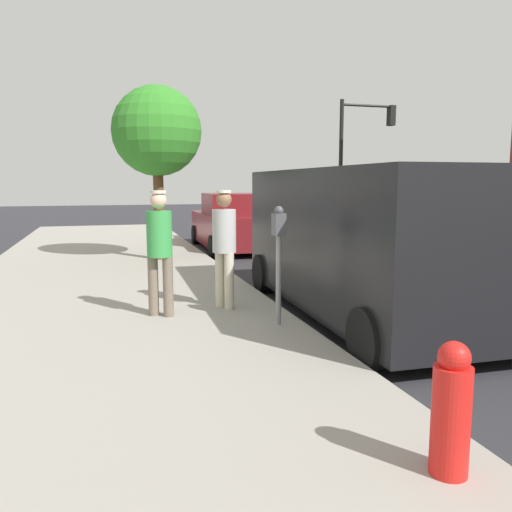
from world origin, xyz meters
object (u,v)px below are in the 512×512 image
pedestrian_in_gray (224,241)px  pedestrian_in_green (160,245)px  parked_van (363,239)px  fire_hydrant (451,411)px  traffic_light_corner (360,143)px  street_tree (157,132)px  parked_sedan_behind (233,224)px  parking_meter_near (279,245)px

pedestrian_in_gray → pedestrian_in_green: bearing=12.1°
pedestrian_in_green → parked_van: parked_van is taller
pedestrian_in_green → fire_hydrant: size_ratio=1.99×
traffic_light_corner → fire_hydrant: 18.69m
pedestrian_in_gray → fire_hydrant: size_ratio=1.98×
parked_van → traffic_light_corner: size_ratio=1.01×
pedestrian_in_gray → street_tree: size_ratio=0.42×
parked_van → parked_sedan_behind: bearing=-90.2°
parked_van → fire_hydrant: parked_van is taller
pedestrian_in_gray → street_tree: (0.39, -5.17, 1.98)m
parked_sedan_behind → traffic_light_corner: 8.23m
traffic_light_corner → street_tree: traffic_light_corner is taller
parked_van → street_tree: (2.36, -5.64, 1.96)m
parking_meter_near → parked_sedan_behind: 8.76m
fire_hydrant → traffic_light_corner: bearing=-115.7°
pedestrian_in_green → street_tree: street_tree is taller
parked_sedan_behind → pedestrian_in_green: bearing=69.3°
parked_van → street_tree: size_ratio=1.31×
parked_van → parking_meter_near: bearing=21.1°
pedestrian_in_gray → pedestrian_in_green: pedestrian_in_green is taller
parking_meter_near → street_tree: size_ratio=0.38×
parking_meter_near → pedestrian_in_green: 1.64m
parked_van → traffic_light_corner: traffic_light_corner is taller
parking_meter_near → traffic_light_corner: bearing=-121.2°
pedestrian_in_green → traffic_light_corner: size_ratio=0.33×
pedestrian_in_gray → parked_sedan_behind: pedestrian_in_gray is taller
pedestrian_in_green → traffic_light_corner: bearing=-127.4°
pedestrian_in_gray → pedestrian_in_green: 0.96m
pedestrian_in_green → traffic_light_corner: 15.52m
pedestrian_in_gray → traffic_light_corner: bearing=-124.9°
pedestrian_in_green → parked_sedan_behind: pedestrian_in_green is taller
street_tree → parking_meter_near: bearing=97.8°
pedestrian_in_gray → street_tree: street_tree is taller
parking_meter_near → street_tree: (0.86, -6.22, 1.93)m
traffic_light_corner → fire_hydrant: bearing=64.3°
traffic_light_corner → fire_hydrant: (8.00, 16.63, -2.95)m
pedestrian_in_green → parked_van: size_ratio=0.33×
parked_sedan_behind → pedestrian_in_gray: bearing=75.2°
parking_meter_near → parked_sedan_behind: (-1.53, -8.62, -0.43)m
parking_meter_near → pedestrian_in_gray: pedestrian_in_gray is taller
parking_meter_near → traffic_light_corner: size_ratio=0.29×
pedestrian_in_gray → traffic_light_corner: (-8.37, -11.98, 2.39)m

